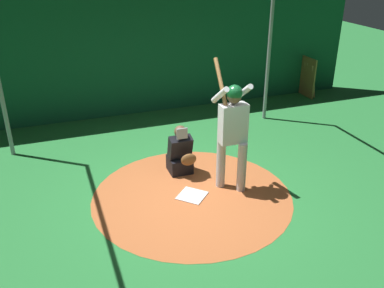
{
  "coord_description": "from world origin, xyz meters",
  "views": [
    {
      "loc": [
        5.51,
        -2.01,
        3.73
      ],
      "look_at": [
        0.0,
        0.0,
        0.95
      ],
      "focal_mm": 39.25,
      "sensor_mm": 36.0,
      "label": 1
    }
  ],
  "objects_px": {
    "home_plate": "(192,195)",
    "bat_rack": "(305,77)",
    "batter": "(232,127)",
    "catcher": "(181,155)"
  },
  "relations": [
    {
      "from": "home_plate",
      "to": "bat_rack",
      "type": "xyz_separation_m",
      "value": [
        -3.87,
        4.69,
        0.48
      ]
    },
    {
      "from": "catcher",
      "to": "bat_rack",
      "type": "xyz_separation_m",
      "value": [
        -3.05,
        4.6,
        0.13
      ]
    },
    {
      "from": "bat_rack",
      "to": "catcher",
      "type": "bearing_deg",
      "value": -56.51
    },
    {
      "from": "home_plate",
      "to": "bat_rack",
      "type": "height_order",
      "value": "bat_rack"
    },
    {
      "from": "home_plate",
      "to": "catcher",
      "type": "height_order",
      "value": "catcher"
    },
    {
      "from": "batter",
      "to": "catcher",
      "type": "bearing_deg",
      "value": -142.11
    },
    {
      "from": "home_plate",
      "to": "batter",
      "type": "relative_size",
      "value": 0.2
    },
    {
      "from": "home_plate",
      "to": "batter",
      "type": "height_order",
      "value": "batter"
    },
    {
      "from": "home_plate",
      "to": "batter",
      "type": "xyz_separation_m",
      "value": [
        -0.03,
        0.7,
        1.1
      ]
    },
    {
      "from": "home_plate",
      "to": "catcher",
      "type": "relative_size",
      "value": 0.46
    }
  ]
}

